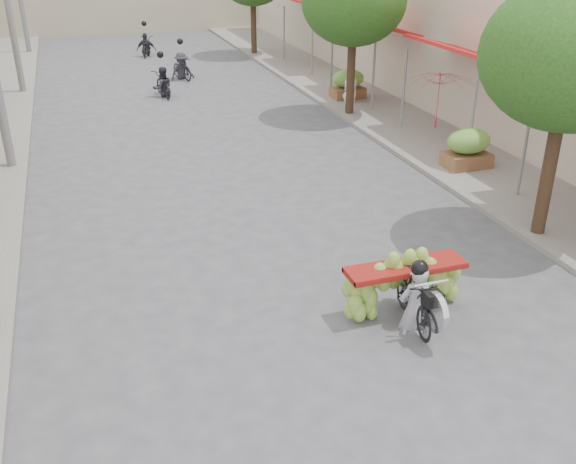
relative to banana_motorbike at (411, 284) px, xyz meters
The scene contains 13 objects.
ground 2.51m from the banana_motorbike, 121.97° to the right, with size 120.00×120.00×0.00m, color #545459.
sidewalk_right 14.17m from the banana_motorbike, 66.17° to the left, with size 4.00×60.00×0.12m, color gray.
shophouse_row_right 16.21m from the banana_motorbike, 48.12° to the left, with size 9.77×40.00×6.00m.
street_tree_near 5.51m from the banana_motorbike, 25.33° to the left, with size 3.40×3.40×5.25m.
street_tree_mid 13.01m from the banana_motorbike, 70.98° to the left, with size 3.40×3.40×5.25m.
produce_crate_mid 7.72m from the banana_motorbike, 50.41° to the left, with size 1.20×0.88×1.16m.
produce_crate_far 14.79m from the banana_motorbike, 70.57° to the left, with size 1.20×0.88×1.16m.
banana_motorbike is the anchor object (origin of this frame).
market_umbrella 8.96m from the banana_motorbike, 57.02° to the left, with size 2.16×2.16×1.60m.
pedestrian 14.25m from the banana_motorbike, 70.31° to the left, with size 0.98×0.94×1.74m.
bg_motorbike_a 16.90m from the banana_motorbike, 95.24° to the left, with size 0.85×1.68×1.95m.
bg_motorbike_b 19.56m from the banana_motorbike, 90.93° to the left, with size 1.17×1.69×1.95m.
bg_motorbike_c 25.45m from the banana_motorbike, 92.40° to the left, with size 1.08×1.73×1.95m.
Camera 1 is at (-3.54, -5.94, 6.03)m, focal length 40.00 mm.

